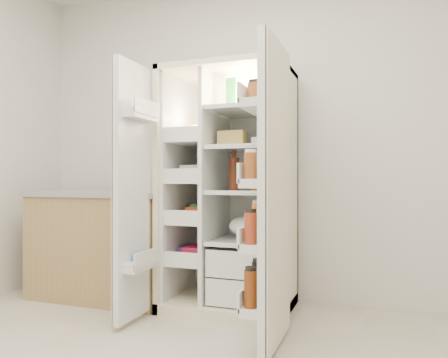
% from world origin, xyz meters
% --- Properties ---
extents(wall_back, '(4.00, 0.02, 2.70)m').
position_xyz_m(wall_back, '(0.00, 2.00, 1.35)').
color(wall_back, silver).
rests_on(wall_back, floor).
extents(refrigerator, '(0.93, 0.70, 1.80)m').
position_xyz_m(refrigerator, '(-0.06, 1.65, 0.75)').
color(refrigerator, beige).
rests_on(refrigerator, floor).
extents(freezer_door, '(0.15, 0.40, 1.72)m').
position_xyz_m(freezer_door, '(-0.58, 1.05, 0.89)').
color(freezer_door, silver).
rests_on(freezer_door, floor).
extents(fridge_door, '(0.17, 0.58, 1.72)m').
position_xyz_m(fridge_door, '(0.40, 0.96, 0.87)').
color(fridge_door, silver).
rests_on(fridge_door, floor).
extents(kitchen_counter, '(1.20, 0.64, 0.87)m').
position_xyz_m(kitchen_counter, '(-1.13, 1.53, 0.44)').
color(kitchen_counter, '#A68153').
rests_on(kitchen_counter, floor).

